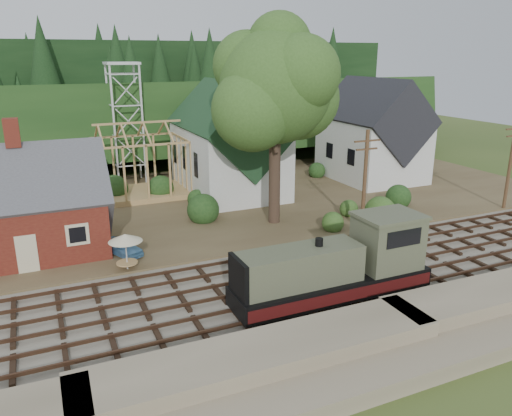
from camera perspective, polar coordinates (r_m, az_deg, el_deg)
name	(u,v)px	position (r m, az deg, el deg)	size (l,w,h in m)	color
ground	(317,278)	(31.03, 6.95, -7.99)	(140.00, 140.00, 0.00)	#384C1E
embankment	(411,350)	(25.07, 17.32, -15.25)	(64.00, 5.00, 1.60)	#7F7259
railroad_bed	(317,277)	(31.00, 6.96, -7.85)	(64.00, 11.00, 0.16)	#726B5B
village_flat	(217,201)	(46.30, -4.53, 0.82)	(64.00, 26.00, 0.30)	brown
hillside	(156,156)	(68.81, -11.36, 5.81)	(70.00, 28.00, 8.00)	#1E3F19
ridge	(133,139)	(84.26, -13.89, 7.68)	(80.00, 20.00, 12.00)	black
depot	(23,211)	(36.30, -25.07, -0.34)	(10.80, 7.41, 9.00)	#5B1A14
church	(229,143)	(47.39, -3.07, 7.47)	(8.40, 15.17, 13.00)	silver
farmhouse	(373,136)	(54.64, 13.20, 8.01)	(8.40, 10.80, 10.60)	silver
timber_frame	(140,165)	(47.77, -13.07, 4.80)	(8.20, 6.20, 6.99)	tan
lattice_tower	(123,87)	(52.74, -14.93, 13.23)	(3.20, 3.20, 12.12)	silver
big_tree	(277,95)	(38.11, 2.41, 12.77)	(10.90, 8.40, 14.70)	#38281E
telegraph_pole_near	(365,181)	(37.44, 12.32, 3.04)	(2.20, 0.28, 8.00)	#4C331E
telegraph_pole_far	(510,163)	(47.76, 27.06, 4.56)	(2.20, 0.28, 8.00)	#4C331E
locomotive	(340,267)	(27.69, 9.54, -6.72)	(11.22, 2.80, 4.51)	black
car_blue	(122,246)	(34.49, -15.01, -4.27)	(1.34, 3.34, 1.14)	#5A95C2
car_red	(409,177)	(54.55, 17.13, 3.45)	(2.04, 4.43, 1.23)	#AF0E25
patio_set	(125,239)	(31.65, -14.72, -3.49)	(2.07, 2.07, 2.31)	silver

